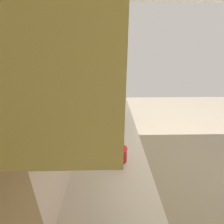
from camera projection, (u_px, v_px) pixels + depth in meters
ground_plane at (182, 163)px, 2.50m from camera, size 6.96×6.96×0.00m
wall_back at (81, 83)px, 1.93m from camera, size 4.47×0.12×2.71m
counter_run at (110, 159)px, 1.94m from camera, size 3.56×0.64×0.88m
upper_cabinets at (93, 30)px, 1.35m from camera, size 2.65×0.32×0.68m
oven_range at (110, 102)px, 3.87m from camera, size 0.69×0.64×1.06m
microwave at (108, 112)px, 1.84m from camera, size 0.48×0.36×0.31m
bowl at (115, 107)px, 2.33m from camera, size 0.15×0.15×0.06m
kettle at (120, 154)px, 1.27m from camera, size 0.16×0.12×0.15m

